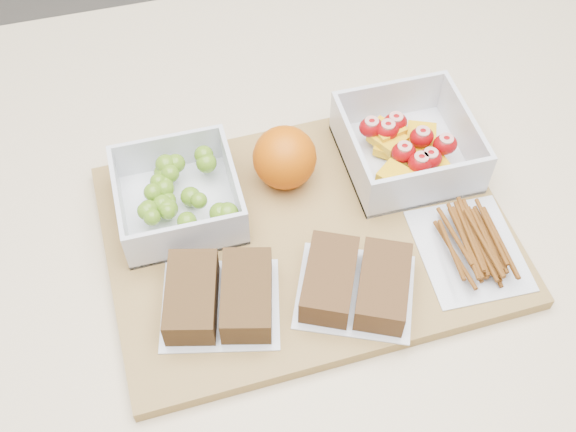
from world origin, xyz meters
name	(u,v)px	position (x,y,z in m)	size (l,w,h in m)	color
counter	(301,401)	(0.00, 0.00, 0.45)	(1.20, 0.90, 0.90)	beige
cutting_board	(308,235)	(0.00, 0.00, 0.91)	(0.42, 0.30, 0.02)	olive
grape_container	(179,196)	(-0.12, 0.07, 0.94)	(0.13, 0.13, 0.05)	silver
fruit_container	(407,147)	(0.14, 0.07, 0.94)	(0.14, 0.14, 0.06)	silver
orange	(285,158)	(0.00, 0.08, 0.95)	(0.07, 0.07, 0.07)	#CF5704
sandwich_bag_left	(219,297)	(-0.11, -0.06, 0.93)	(0.14, 0.13, 0.04)	silver
sandwich_bag_center	(356,283)	(0.03, -0.08, 0.93)	(0.15, 0.14, 0.04)	silver
pretzel_bag	(471,243)	(0.16, -0.06, 0.93)	(0.11, 0.13, 0.03)	silver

